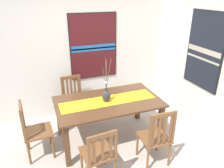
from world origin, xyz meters
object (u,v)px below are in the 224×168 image
chair_0 (156,137)px  chair_2 (99,154)px  centerpiece_vase (106,95)px  painting_on_back_wall (94,47)px  chair_3 (73,98)px  chair_1 (33,130)px  dining_table (108,106)px  painting_on_side_wall (205,51)px

chair_0 → chair_2: bearing=-179.5°
centerpiece_vase → chair_2: centerpiece_vase is taller
centerpiece_vase → painting_on_back_wall: painting_on_back_wall is taller
centerpiece_vase → painting_on_back_wall: size_ratio=0.56×
chair_2 → chair_3: 1.69m
chair_3 → centerpiece_vase: bearing=-65.3°
centerpiece_vase → chair_1: bearing=179.3°
dining_table → chair_2: chair_2 is taller
chair_2 → painting_on_back_wall: 2.25m
centerpiece_vase → chair_2: (-0.39, -0.82, -0.43)m
chair_3 → painting_on_back_wall: 1.11m
chair_1 → painting_on_back_wall: 1.97m
centerpiece_vase → painting_on_side_wall: 1.83m
dining_table → chair_1: 1.24m
chair_0 → chair_2: 0.89m
centerpiece_vase → chair_3: size_ratio=0.81×
centerpiece_vase → painting_on_side_wall: size_ratio=0.56×
chair_0 → chair_1: chair_0 is taller
dining_table → chair_3: bearing=117.3°
painting_on_back_wall → painting_on_side_wall: painting_on_side_wall is taller
chair_2 → painting_on_side_wall: (2.10, 0.62, 1.06)m
chair_2 → painting_on_side_wall: size_ratio=0.66×
chair_0 → chair_3: size_ratio=1.06×
chair_2 → painting_on_side_wall: 2.44m
chair_2 → chair_3: (-0.01, 1.69, 0.02)m
chair_2 → painting_on_back_wall: painting_on_back_wall is taller
dining_table → chair_1: (-1.23, -0.00, -0.16)m
chair_3 → chair_0: bearing=-62.0°
chair_2 → chair_1: bearing=133.7°
centerpiece_vase → painting_on_back_wall: (0.13, 1.15, 0.53)m
dining_table → chair_1: chair_1 is taller
chair_3 → painting_on_back_wall: painting_on_back_wall is taller
painting_on_side_wall → chair_0: bearing=-153.2°
dining_table → chair_3: size_ratio=1.92×
painting_on_side_wall → chair_2: bearing=-163.5°
chair_3 → painting_on_side_wall: (2.11, -1.06, 1.04)m
dining_table → chair_3: chair_3 is taller
dining_table → painting_on_side_wall: size_ratio=1.34×
dining_table → painting_on_back_wall: size_ratio=1.32×
dining_table → chair_2: size_ratio=2.01×
centerpiece_vase → chair_2: 1.01m
chair_0 → painting_on_back_wall: 2.20m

